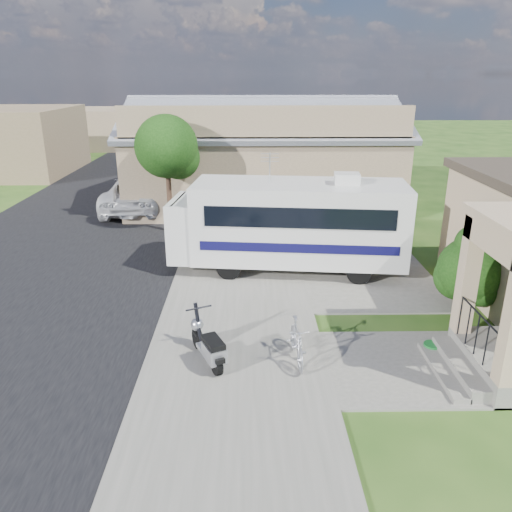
{
  "coord_description": "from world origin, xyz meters",
  "views": [
    {
      "loc": [
        -0.7,
        -10.23,
        5.95
      ],
      "look_at": [
        -0.5,
        2.5,
        1.3
      ],
      "focal_mm": 35.0,
      "sensor_mm": 36.0,
      "label": 1
    }
  ],
  "objects_px": {
    "motorhome": "(290,222)",
    "van": "(152,166)",
    "shrub": "(473,267)",
    "bicycle": "(297,344)",
    "scooter": "(208,345)",
    "garden_hose": "(432,348)",
    "pickup_truck": "(138,193)"
  },
  "relations": [
    {
      "from": "motorhome",
      "to": "van",
      "type": "relative_size",
      "value": 1.34
    },
    {
      "from": "van",
      "to": "shrub",
      "type": "bearing_deg",
      "value": -52.31
    },
    {
      "from": "shrub",
      "to": "pickup_truck",
      "type": "distance_m",
      "value": 15.35
    },
    {
      "from": "bicycle",
      "to": "pickup_truck",
      "type": "relative_size",
      "value": 0.27
    },
    {
      "from": "motorhome",
      "to": "bicycle",
      "type": "height_order",
      "value": "motorhome"
    },
    {
      "from": "scooter",
      "to": "garden_hose",
      "type": "xyz_separation_m",
      "value": [
        5.03,
        0.48,
        -0.41
      ]
    },
    {
      "from": "scooter",
      "to": "garden_hose",
      "type": "height_order",
      "value": "scooter"
    },
    {
      "from": "motorhome",
      "to": "bicycle",
      "type": "distance_m",
      "value": 5.65
    },
    {
      "from": "scooter",
      "to": "van",
      "type": "xyz_separation_m",
      "value": [
        -4.8,
        20.3,
        0.31
      ]
    },
    {
      "from": "scooter",
      "to": "bicycle",
      "type": "distance_m",
      "value": 1.9
    },
    {
      "from": "scooter",
      "to": "garden_hose",
      "type": "distance_m",
      "value": 5.07
    },
    {
      "from": "shrub",
      "to": "motorhome",
      "type": "bearing_deg",
      "value": 147.34
    },
    {
      "from": "shrub",
      "to": "van",
      "type": "xyz_separation_m",
      "value": [
        -11.55,
        17.63,
        -0.41
      ]
    },
    {
      "from": "motorhome",
      "to": "van",
      "type": "xyz_separation_m",
      "value": [
        -6.98,
        14.7,
        -0.79
      ]
    },
    {
      "from": "scooter",
      "to": "pickup_truck",
      "type": "relative_size",
      "value": 0.28
    },
    {
      "from": "motorhome",
      "to": "shrub",
      "type": "xyz_separation_m",
      "value": [
        4.57,
        -2.93,
        -0.38
      ]
    },
    {
      "from": "bicycle",
      "to": "pickup_truck",
      "type": "distance_m",
      "value": 14.66
    },
    {
      "from": "motorhome",
      "to": "pickup_truck",
      "type": "xyz_separation_m",
      "value": [
        -6.43,
        7.78,
        -0.8
      ]
    },
    {
      "from": "scooter",
      "to": "bicycle",
      "type": "relative_size",
      "value": 1.03
    },
    {
      "from": "scooter",
      "to": "van",
      "type": "relative_size",
      "value": 0.29
    },
    {
      "from": "motorhome",
      "to": "van",
      "type": "bearing_deg",
      "value": 121.48
    },
    {
      "from": "scooter",
      "to": "van",
      "type": "height_order",
      "value": "van"
    },
    {
      "from": "shrub",
      "to": "scooter",
      "type": "xyz_separation_m",
      "value": [
        -6.75,
        -2.67,
        -0.72
      ]
    },
    {
      "from": "shrub",
      "to": "garden_hose",
      "type": "height_order",
      "value": "shrub"
    },
    {
      "from": "shrub",
      "to": "scooter",
      "type": "relative_size",
      "value": 1.48
    },
    {
      "from": "pickup_truck",
      "to": "garden_hose",
      "type": "bearing_deg",
      "value": 123.55
    },
    {
      "from": "pickup_truck",
      "to": "motorhome",
      "type": "bearing_deg",
      "value": 127.4
    },
    {
      "from": "motorhome",
      "to": "scooter",
      "type": "xyz_separation_m",
      "value": [
        -2.18,
        -5.6,
        -1.1
      ]
    },
    {
      "from": "scooter",
      "to": "pickup_truck",
      "type": "distance_m",
      "value": 14.04
    },
    {
      "from": "motorhome",
      "to": "scooter",
      "type": "relative_size",
      "value": 4.66
    },
    {
      "from": "shrub",
      "to": "bicycle",
      "type": "relative_size",
      "value": 1.53
    },
    {
      "from": "pickup_truck",
      "to": "garden_hose",
      "type": "relative_size",
      "value": 14.61
    }
  ]
}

